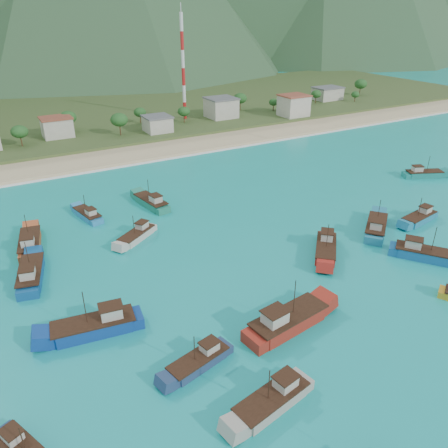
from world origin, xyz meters
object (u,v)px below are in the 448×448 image
boat_18 (30,244)px  boat_25 (273,401)px  boat_9 (151,203)px  boat_14 (88,215)px  boat_21 (376,228)px  boat_22 (419,218)px  boat_16 (425,254)px  boat_0 (96,327)px  boat_12 (31,275)px  boat_3 (326,249)px  boat_4 (423,174)px  radio_tower (183,68)px  boat_20 (137,236)px  boat_5 (199,362)px  boat_8 (287,322)px

boat_18 → boat_25: boat_18 is taller
boat_9 → boat_14: 14.14m
boat_21 → boat_22: bearing=45.9°
boat_16 → boat_22: boat_16 is taller
boat_0 → boat_18: size_ratio=1.07×
boat_0 → boat_12: size_ratio=1.06×
boat_21 → boat_3: bearing=-122.3°
boat_14 → boat_21: size_ratio=0.83×
boat_0 → boat_4: bearing=-70.2°
radio_tower → boat_12: radio_tower is taller
boat_20 → boat_21: (42.73, -20.99, 0.26)m
boat_3 → boat_5: bearing=65.5°
radio_tower → boat_9: radio_tower is taller
boat_3 → boat_21: bearing=-130.8°
boat_3 → boat_21: (14.56, 1.58, 0.05)m
radio_tower → boat_20: bearing=-120.7°
boat_14 → boat_5: bearing=-100.6°
boat_3 → boat_21: 14.64m
boat_20 → boat_22: (54.34, -22.13, 0.06)m
boat_21 → boat_25: 49.56m
boat_16 → boat_22: 16.02m
boat_9 → boat_14: size_ratio=1.20×
boat_3 → boat_4: size_ratio=0.99×
boat_5 → boat_8: (13.97, 0.33, 0.46)m
boat_3 → boat_16: bearing=-172.7°
boat_5 → boat_9: 50.96m
boat_14 → boat_16: bearing=-56.3°
boat_8 → boat_16: boat_8 is taller
boat_0 → boat_4: (92.15, 18.86, -0.23)m
boat_3 → boat_0: bearing=44.2°
boat_8 → boat_20: size_ratio=1.47×
boat_22 → boat_4: bearing=-62.4°
boat_21 → boat_8: bearing=-104.5°
boat_8 → boat_12: boat_8 is taller
boat_21 → boat_18: bearing=-152.4°
boat_3 → boat_18: (-46.93, 28.87, 0.03)m
boat_8 → boat_21: bearing=106.2°
boat_21 → boat_22: size_ratio=1.10×
radio_tower → boat_12: size_ratio=3.04×
boat_0 → boat_12: (-5.90, 18.43, -0.09)m
boat_5 → boat_14: bearing=-11.8°
boat_0 → boat_25: boat_0 is taller
boat_3 → boat_22: (26.16, 0.44, -0.15)m
boat_5 → boat_25: boat_25 is taller
boat_3 → boat_9: boat_3 is taller
radio_tower → boat_9: bearing=-120.5°
boat_22 → boat_14: bearing=49.9°
boat_5 → boat_14: boat_5 is taller
boat_8 → boat_14: bearing=-170.7°
boat_4 → boat_14: (-83.94, 18.74, -0.13)m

